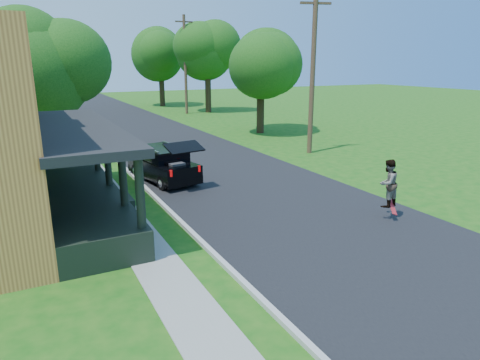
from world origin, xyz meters
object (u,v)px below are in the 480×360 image
skateboarder (388,183)px  black_suv (163,164)px  utility_pole_near (313,73)px  tree_right_near (260,61)px

skateboarder → black_suv: bearing=-68.7°
utility_pole_near → skateboarder: bearing=-95.2°
tree_right_near → utility_pole_near: size_ratio=0.92×
black_suv → tree_right_near: 15.18m
black_suv → utility_pole_near: size_ratio=0.51×
tree_right_near → utility_pole_near: (-1.04, -7.82, -0.63)m
skateboarder → tree_right_near: bearing=-118.2°
tree_right_near → black_suv: bearing=-136.8°
utility_pole_near → tree_right_near: bearing=99.6°
skateboarder → tree_right_near: 19.19m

